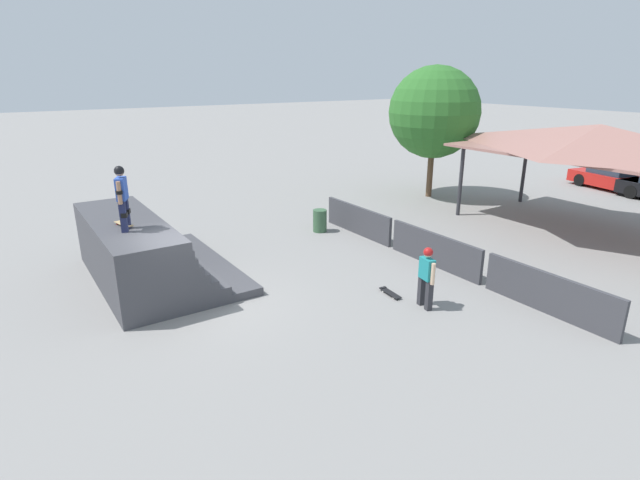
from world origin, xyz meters
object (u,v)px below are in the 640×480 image
object	(u,v)px
skater_on_deck	(122,194)
trash_bin	(320,221)
parked_car_red	(612,178)
skateboard_on_ground	(390,293)
skateboard_on_deck	(124,224)
tree_beside_pavilion	(434,112)
bystander_walking	(427,273)

from	to	relation	value
skater_on_deck	trash_bin	size ratio (longest dim) A/B	1.98
skater_on_deck	parked_car_red	bearing A→B (deg)	113.78
trash_bin	skater_on_deck	bearing A→B (deg)	-74.20
skateboard_on_ground	parked_car_red	world-z (taller)	parked_car_red
skateboard_on_deck	tree_beside_pavilion	distance (m)	15.57
skateboard_on_ground	skateboard_on_deck	bearing A→B (deg)	59.74
skateboard_on_ground	parked_car_red	distance (m)	18.60
skateboard_on_deck	trash_bin	bearing A→B (deg)	90.70
skater_on_deck	tree_beside_pavilion	world-z (taller)	tree_beside_pavilion
skater_on_deck	skateboard_on_deck	world-z (taller)	skater_on_deck
bystander_walking	skateboard_on_ground	world-z (taller)	bystander_walking
bystander_walking	parked_car_red	distance (m)	18.60
skateboard_on_deck	parked_car_red	size ratio (longest dim) A/B	0.18
trash_bin	skateboard_on_deck	bearing A→B (deg)	-76.89
skater_on_deck	bystander_walking	bearing A→B (deg)	75.73
bystander_walking	skateboard_on_ground	bearing A→B (deg)	23.25
skater_on_deck	skateboard_on_deck	xyz separation A→B (m)	(-0.38, 0.03, -0.91)
bystander_walking	trash_bin	bearing A→B (deg)	-0.17
tree_beside_pavilion	skater_on_deck	bearing A→B (deg)	-75.27
skateboard_on_ground	trash_bin	xyz separation A→B (m)	(-5.85, 1.56, 0.37)
skateboard_on_deck	parked_car_red	bearing A→B (deg)	76.33
bystander_walking	tree_beside_pavilion	world-z (taller)	tree_beside_pavilion
bystander_walking	tree_beside_pavilion	bearing A→B (deg)	-34.92
trash_bin	tree_beside_pavilion	bearing A→B (deg)	103.67
bystander_walking	parked_car_red	xyz separation A→B (m)	(-4.68, 18.00, -0.36)
skateboard_on_deck	skateboard_on_ground	world-z (taller)	skateboard_on_deck
tree_beside_pavilion	trash_bin	size ratio (longest dim) A/B	7.23
skater_on_deck	trash_bin	bearing A→B (deg)	129.95
tree_beside_pavilion	parked_car_red	world-z (taller)	tree_beside_pavilion
bystander_walking	tree_beside_pavilion	distance (m)	12.90
skateboard_on_ground	bystander_walking	bearing A→B (deg)	-162.26
skater_on_deck	skateboard_on_ground	distance (m)	7.49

